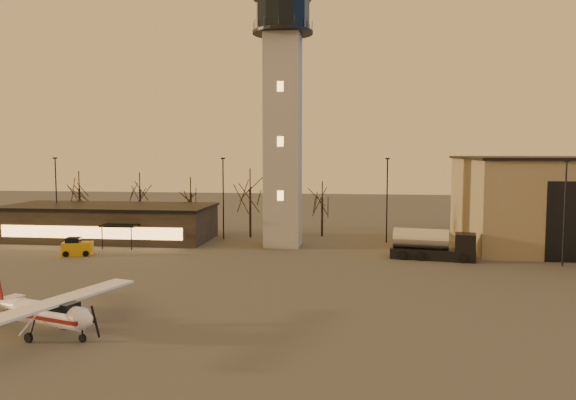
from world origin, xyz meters
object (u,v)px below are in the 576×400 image
at_px(terminal, 109,222).
at_px(fuel_truck, 432,247).
at_px(control_tower, 283,103).
at_px(service_cart, 77,248).
at_px(cessna_front, 52,318).

relative_size(terminal, fuel_truck, 2.95).
distance_m(control_tower, service_cart, 27.31).
distance_m(terminal, cessna_front, 37.51).
bearing_deg(terminal, control_tower, -5.15).
height_order(control_tower, service_cart, control_tower).
height_order(fuel_truck, service_cart, fuel_truck).
height_order(terminal, service_cart, terminal).
bearing_deg(fuel_truck, service_cart, -166.41).
distance_m(control_tower, fuel_truck, 22.89).
bearing_deg(fuel_truck, control_tower, 169.27).
distance_m(terminal, fuel_truck, 38.96).
bearing_deg(terminal, cessna_front, -70.05).
relative_size(cessna_front, fuel_truck, 1.35).
xyz_separation_m(control_tower, cessna_front, (-9.20, -33.26, -15.21)).
bearing_deg(service_cart, terminal, 81.62).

